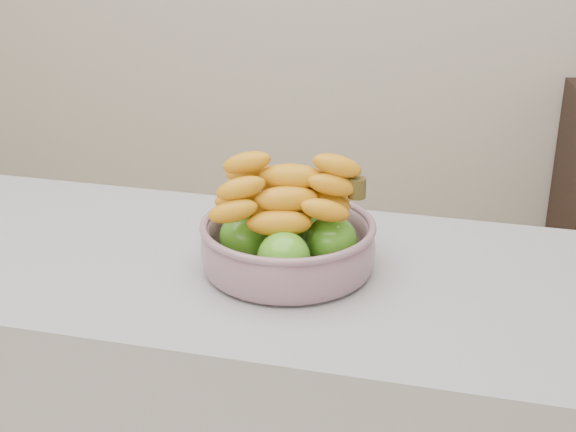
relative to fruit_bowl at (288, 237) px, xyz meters
name	(u,v)px	position (x,y,z in m)	size (l,w,h in m)	color
fruit_bowl	(288,237)	(0.00, 0.00, 0.00)	(0.30, 0.30, 0.19)	#868DA1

